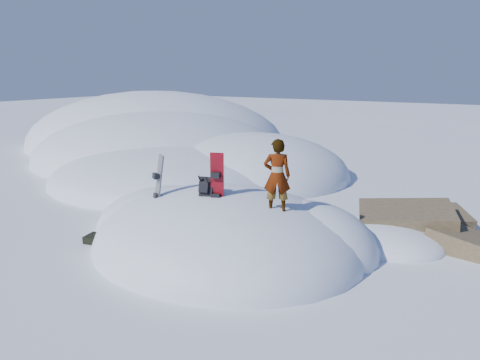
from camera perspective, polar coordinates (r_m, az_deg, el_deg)
The scene contains 9 objects.
ground at distance 11.82m, azimuth -1.82°, elevation -8.29°, with size 120.00×120.00×0.00m, color white.
snow_mound at distance 12.09m, azimuth -1.88°, elevation -7.78°, with size 8.00×6.00×3.00m.
snow_ridge at distance 25.56m, azimuth -9.19°, elevation 3.23°, with size 21.50×18.50×6.40m.
rock_outcrop at distance 13.13m, azimuth 19.60°, elevation -6.79°, with size 4.68×4.41×1.68m.
snowboard_red at distance 10.84m, azimuth -2.85°, elevation -1.00°, with size 0.31×0.22×1.70m.
snowboard_dark at distance 11.69m, azimuth -10.02°, elevation -1.01°, with size 0.42×0.41×1.69m.
backpack at distance 11.00m, azimuth -4.06°, elevation -0.81°, with size 0.40×0.46×0.55m.
gear_pile at distance 12.64m, azimuth -16.56°, elevation -6.84°, with size 0.90×0.69×0.24m.
person at distance 10.26m, azimuth 4.54°, elevation 0.51°, with size 0.60×0.39×1.64m, color slate.
Camera 1 is at (6.10, -9.16, 4.31)m, focal length 35.00 mm.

